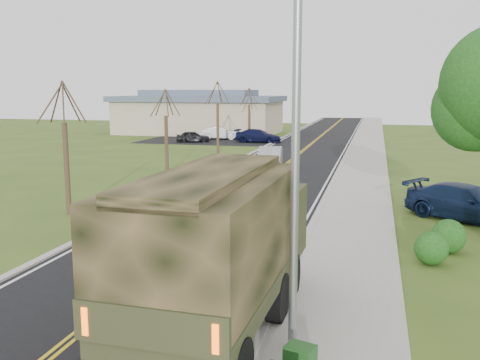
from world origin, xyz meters
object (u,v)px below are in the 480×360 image
(pickup_navy, at_px, (467,203))
(sedan_silver, at_px, (270,158))
(military_truck, at_px, (219,239))
(suv_champagne, at_px, (190,188))

(pickup_navy, bearing_deg, sedan_silver, 74.75)
(military_truck, bearing_deg, pickup_navy, 62.59)
(military_truck, xyz_separation_m, sedan_silver, (-3.99, 26.38, -1.50))
(suv_champagne, bearing_deg, sedan_silver, 90.28)
(military_truck, height_order, pickup_navy, military_truck)
(sedan_silver, bearing_deg, pickup_navy, -56.72)
(military_truck, relative_size, sedan_silver, 1.71)
(military_truck, distance_m, suv_champagne, 15.03)
(military_truck, height_order, sedan_silver, military_truck)
(suv_champagne, bearing_deg, military_truck, -60.02)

